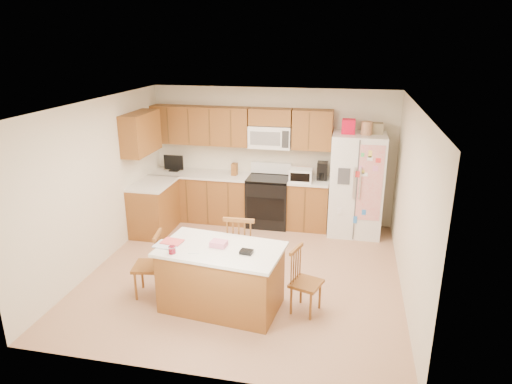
% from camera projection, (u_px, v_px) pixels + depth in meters
% --- Properties ---
extents(ground, '(4.50, 4.50, 0.00)m').
position_uv_depth(ground, '(245.00, 272.00, 6.83)').
color(ground, '#AF7652').
rests_on(ground, ground).
extents(room_shell, '(4.60, 4.60, 2.52)m').
position_uv_depth(room_shell, '(244.00, 181.00, 6.37)').
color(room_shell, beige).
rests_on(room_shell, ground).
extents(cabinetry, '(3.36, 1.56, 2.15)m').
position_uv_depth(cabinetry, '(215.00, 177.00, 8.39)').
color(cabinetry, brown).
rests_on(cabinetry, ground).
extents(stove, '(0.76, 0.65, 1.13)m').
position_uv_depth(stove, '(269.00, 200.00, 8.47)').
color(stove, black).
rests_on(stove, ground).
extents(refrigerator, '(0.90, 0.79, 2.04)m').
position_uv_depth(refrigerator, '(356.00, 183.00, 7.97)').
color(refrigerator, white).
rests_on(refrigerator, ground).
extents(island, '(1.66, 1.07, 0.93)m').
position_uv_depth(island, '(221.00, 277.00, 5.84)').
color(island, brown).
rests_on(island, ground).
extents(windsor_chair_left, '(0.43, 0.45, 0.91)m').
position_uv_depth(windsor_chair_left, '(150.00, 266.00, 6.12)').
color(windsor_chair_left, brown).
rests_on(windsor_chair_left, ground).
extents(windsor_chair_back, '(0.46, 0.44, 1.05)m').
position_uv_depth(windsor_chair_back, '(241.00, 251.00, 6.41)').
color(windsor_chair_back, brown).
rests_on(windsor_chair_back, ground).
extents(windsor_chair_right, '(0.45, 0.46, 0.86)m').
position_uv_depth(windsor_chair_right, '(305.00, 282.00, 5.75)').
color(windsor_chair_right, brown).
rests_on(windsor_chair_right, ground).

